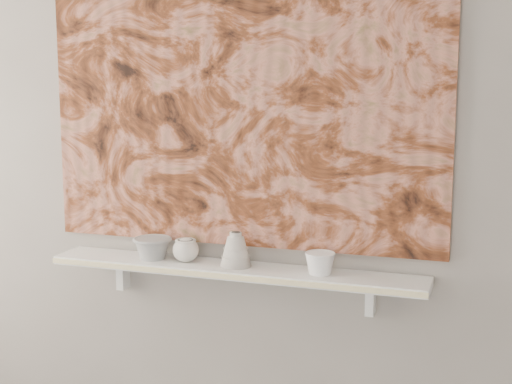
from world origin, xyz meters
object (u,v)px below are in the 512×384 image
at_px(bowl_grey, 152,248).
at_px(bowl_white, 320,263).
at_px(shelf, 233,270).
at_px(painting, 240,96).
at_px(cup_cream, 186,250).
at_px(bell_vessel, 236,249).

bearing_deg(bowl_grey, bowl_white, 0.00).
xyz_separation_m(shelf, painting, (0.00, 0.08, 0.62)).
distance_m(painting, cup_cream, 0.60).
bearing_deg(shelf, cup_cream, 180.00).
bearing_deg(cup_cream, bowl_grey, 180.00).
bearing_deg(shelf, bowl_white, 0.00).
relative_size(bowl_grey, cup_cream, 1.51).
bearing_deg(painting, bowl_grey, -166.07).
height_order(painting, cup_cream, painting).
bearing_deg(painting, cup_cream, -156.81).
height_order(shelf, cup_cream, cup_cream).
xyz_separation_m(bowl_grey, cup_cream, (0.14, 0.00, 0.00)).
distance_m(shelf, cup_cream, 0.20).
bearing_deg(cup_cream, bell_vessel, 0.00).
bearing_deg(painting, shelf, -90.00).
distance_m(bowl_grey, bell_vessel, 0.33).
xyz_separation_m(cup_cream, bell_vessel, (0.20, 0.00, 0.02)).
bearing_deg(bowl_grey, bell_vessel, 0.00).
relative_size(bowl_grey, bowl_white, 1.38).
bearing_deg(bowl_white, painting, 165.94).
xyz_separation_m(painting, bowl_grey, (-0.32, -0.08, -0.57)).
height_order(shelf, bowl_white, bowl_white).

